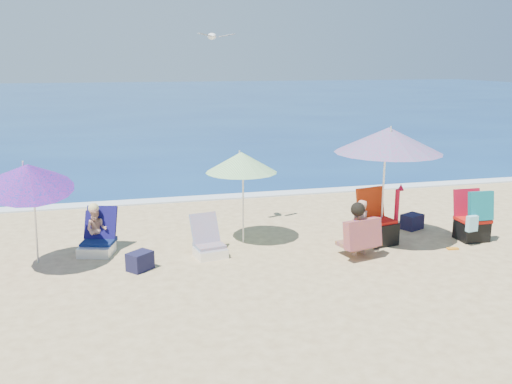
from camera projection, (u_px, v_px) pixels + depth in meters
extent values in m
plane|color=#D8BC84|center=(287.00, 266.00, 9.61)|extent=(120.00, 120.00, 0.00)
cube|color=navy|center=(142.00, 99.00, 52.04)|extent=(120.00, 80.00, 0.12)
cube|color=white|center=(228.00, 197.00, 14.41)|extent=(120.00, 0.50, 0.04)
cylinder|color=white|center=(383.00, 189.00, 10.66)|extent=(0.05, 0.05, 2.10)
cone|color=#DF1D76|center=(388.00, 140.00, 10.31)|extent=(2.59, 2.59, 0.47)
cylinder|color=silver|center=(391.00, 130.00, 10.14)|extent=(0.04, 0.04, 0.13)
cylinder|color=silver|center=(243.00, 201.00, 10.70)|extent=(0.04, 0.04, 1.65)
cone|color=#299D18|center=(241.00, 162.00, 10.51)|extent=(1.67, 1.67, 0.39)
cylinder|color=silver|center=(240.00, 153.00, 10.46)|extent=(0.03, 0.03, 0.10)
cylinder|color=silver|center=(35.00, 221.00, 9.35)|extent=(0.14, 0.43, 1.63)
cone|color=#A3178C|center=(28.00, 176.00, 9.06)|extent=(1.78, 1.82, 0.75)
cylinder|color=silver|center=(23.00, 164.00, 9.06)|extent=(0.04, 0.06, 0.11)
cylinder|color=red|center=(396.00, 216.00, 10.81)|extent=(0.09, 0.09, 1.04)
cone|color=#A60B2C|center=(401.00, 187.00, 10.72)|extent=(0.12, 0.12, 0.13)
cube|color=#0C1A45|center=(99.00, 242.00, 10.26)|extent=(0.68, 0.63, 0.07)
cube|color=#0F0C47|center=(101.00, 222.00, 10.41)|extent=(0.63, 0.47, 0.60)
cube|color=white|center=(97.00, 250.00, 10.16)|extent=(0.71, 0.66, 0.18)
cube|color=#DC594D|center=(209.00, 246.00, 10.11)|extent=(0.58, 0.53, 0.06)
cube|color=#CA5C47|center=(205.00, 228.00, 10.24)|extent=(0.55, 0.38, 0.54)
cube|color=white|center=(210.00, 252.00, 10.05)|extent=(0.60, 0.55, 0.16)
cube|color=red|center=(376.00, 221.00, 10.70)|extent=(0.70, 0.66, 0.06)
cube|color=#BC300D|center=(370.00, 203.00, 10.84)|extent=(0.62, 0.29, 0.60)
cube|color=black|center=(379.00, 233.00, 10.74)|extent=(0.68, 0.63, 0.43)
cube|color=red|center=(473.00, 220.00, 10.91)|extent=(0.57, 0.51, 0.06)
cube|color=#A80C24|center=(467.00, 203.00, 11.08)|extent=(0.56, 0.17, 0.56)
cube|color=black|center=(472.00, 230.00, 10.97)|extent=(0.55, 0.49, 0.40)
cube|color=#097879|center=(481.00, 206.00, 10.64)|extent=(0.50, 0.19, 0.57)
cube|color=#8DD2E1|center=(472.00, 224.00, 10.54)|extent=(0.23, 0.13, 0.30)
imported|color=tan|center=(360.00, 228.00, 10.05)|extent=(0.42, 0.33, 1.03)
cube|color=#401073|center=(356.00, 244.00, 10.11)|extent=(0.68, 0.63, 0.07)
cube|color=#3E1075|center=(363.00, 234.00, 9.81)|extent=(0.75, 0.41, 0.52)
sphere|color=black|center=(358.00, 209.00, 9.75)|extent=(0.25, 0.25, 0.25)
imported|color=tan|center=(97.00, 230.00, 10.30)|extent=(0.45, 0.39, 0.80)
cube|color=#0D0F49|center=(95.00, 243.00, 10.29)|extent=(0.58, 0.54, 0.06)
cube|color=#0E0C46|center=(98.00, 225.00, 10.50)|extent=(0.54, 0.40, 0.52)
sphere|color=#DDCE7F|center=(93.00, 208.00, 10.29)|extent=(0.19, 0.19, 0.19)
cube|color=#171733|center=(140.00, 261.00, 9.40)|extent=(0.49, 0.48, 0.31)
cube|color=tan|center=(209.00, 241.00, 10.55)|extent=(0.31, 0.22, 0.26)
cube|color=black|center=(412.00, 222.00, 11.70)|extent=(0.51, 0.46, 0.31)
cube|color=orange|center=(453.00, 249.00, 10.46)|extent=(0.22, 0.12, 0.03)
ellipsoid|color=white|center=(212.00, 36.00, 10.70)|extent=(0.27, 0.36, 0.13)
cube|color=gray|center=(206.00, 35.00, 10.52)|extent=(0.34, 0.20, 0.07)
cube|color=gray|center=(227.00, 35.00, 10.67)|extent=(0.34, 0.20, 0.07)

